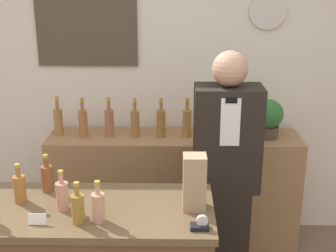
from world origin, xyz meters
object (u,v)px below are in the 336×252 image
(potted_plant, at_px, (268,117))
(tape_dispenser, at_px, (201,225))
(shopkeeper, at_px, (225,179))
(paper_bag, at_px, (194,182))

(potted_plant, height_order, tape_dispenser, potted_plant)
(shopkeeper, relative_size, tape_dispenser, 18.65)
(paper_bag, relative_size, tape_dispenser, 3.30)
(shopkeeper, height_order, tape_dispenser, shopkeeper)
(shopkeeper, xyz_separation_m, potted_plant, (0.38, 0.61, 0.23))
(paper_bag, bearing_deg, tape_dispenser, -83.35)
(shopkeeper, bearing_deg, paper_bag, -110.70)
(potted_plant, xyz_separation_m, paper_bag, (-0.61, -1.21, 0.03))
(paper_bag, xyz_separation_m, tape_dispenser, (0.02, -0.21, -0.13))
(tape_dispenser, bearing_deg, paper_bag, 96.65)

